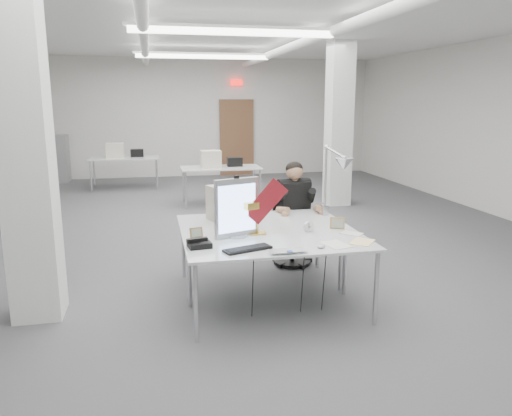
{
  "coord_description": "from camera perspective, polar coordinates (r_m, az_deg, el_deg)",
  "views": [
    {
      "loc": [
        -1.16,
        -6.95,
        2.09
      ],
      "look_at": [
        -0.12,
        -2.0,
        0.99
      ],
      "focal_mm": 35.0,
      "sensor_mm": 36.0,
      "label": 1
    }
  ],
  "objects": [
    {
      "name": "room_shell",
      "position": [
        7.2,
        -2.29,
        9.12
      ],
      "size": [
        10.04,
        14.04,
        3.24
      ],
      "color": "#464749",
      "rests_on": "ground"
    },
    {
      "name": "desk_main",
      "position": [
        4.79,
        2.65,
        -4.05
      ],
      "size": [
        1.8,
        0.9,
        0.02
      ],
      "primitive_type": "cube",
      "color": "silver",
      "rests_on": "room_shell"
    },
    {
      "name": "desk_second",
      "position": [
        5.64,
        0.37,
        -1.54
      ],
      "size": [
        1.8,
        0.9,
        0.02
      ],
      "primitive_type": "cube",
      "color": "silver",
      "rests_on": "room_shell"
    },
    {
      "name": "bg_desk_a",
      "position": [
        10.14,
        -4.04,
        4.6
      ],
      "size": [
        1.6,
        0.8,
        0.02
      ],
      "primitive_type": "cube",
      "color": "silver",
      "rests_on": "room_shell"
    },
    {
      "name": "bg_desk_b",
      "position": [
        12.24,
        -14.84,
        5.55
      ],
      "size": [
        1.6,
        0.8,
        0.02
      ],
      "primitive_type": "cube",
      "color": "silver",
      "rests_on": "room_shell"
    },
    {
      "name": "filing_cabinet",
      "position": [
        13.88,
        -21.57,
        5.26
      ],
      "size": [
        0.45,
        0.55,
        1.2
      ],
      "primitive_type": "cube",
      "color": "gray",
      "rests_on": "room_shell"
    },
    {
      "name": "office_chair",
      "position": [
        6.39,
        4.21,
        -1.84
      ],
      "size": [
        0.6,
        0.6,
        1.07
      ],
      "primitive_type": null,
      "rotation": [
        0.0,
        0.0,
        0.16
      ],
      "color": "black",
      "rests_on": "room_shell"
    },
    {
      "name": "seated_person",
      "position": [
        6.27,
        4.38,
        1.3
      ],
      "size": [
        0.59,
        0.7,
        0.94
      ],
      "primitive_type": null,
      "rotation": [
        0.0,
        0.0,
        0.16
      ],
      "color": "black",
      "rests_on": "office_chair"
    },
    {
      "name": "monitor",
      "position": [
        4.91,
        -2.21,
        0.02
      ],
      "size": [
        0.46,
        0.2,
        0.59
      ],
      "primitive_type": "cube",
      "rotation": [
        0.0,
        0.0,
        0.33
      ],
      "color": "#A5A4A9",
      "rests_on": "desk_main"
    },
    {
      "name": "pennant",
      "position": [
        4.92,
        1.14,
        0.75
      ],
      "size": [
        0.42,
        0.14,
        0.47
      ],
      "primitive_type": "cube",
      "rotation": [
        0.0,
        -0.87,
        -0.3
      ],
      "color": "maroon",
      "rests_on": "monitor"
    },
    {
      "name": "keyboard",
      "position": [
        4.53,
        -0.97,
        -4.71
      ],
      "size": [
        0.47,
        0.29,
        0.02
      ],
      "primitive_type": "cube",
      "rotation": [
        0.0,
        0.0,
        0.33
      ],
      "color": "black",
      "rests_on": "desk_main"
    },
    {
      "name": "laptop",
      "position": [
        4.42,
        3.87,
        -5.15
      ],
      "size": [
        0.35,
        0.24,
        0.03
      ],
      "primitive_type": "imported",
      "rotation": [
        0.0,
        0.0,
        0.04
      ],
      "color": "#B3B3B8",
      "rests_on": "desk_main"
    },
    {
      "name": "mouse",
      "position": [
        4.63,
        7.44,
        -4.39
      ],
      "size": [
        0.08,
        0.06,
        0.03
      ],
      "primitive_type": "ellipsoid",
      "rotation": [
        0.0,
        0.0,
        0.05
      ],
      "color": "#AEAEB2",
      "rests_on": "desk_main"
    },
    {
      "name": "bankers_lamp",
      "position": [
        5.02,
        0.18,
        -1.26
      ],
      "size": [
        0.3,
        0.21,
        0.32
      ],
      "primitive_type": null,
      "rotation": [
        0.0,
        0.0,
        0.38
      ],
      "color": "gold",
      "rests_on": "desk_main"
    },
    {
      "name": "desk_phone",
      "position": [
        4.65,
        -6.49,
        -4.16
      ],
      "size": [
        0.23,
        0.21,
        0.05
      ],
      "primitive_type": "cube",
      "rotation": [
        0.0,
        0.0,
        0.14
      ],
      "color": "black",
      "rests_on": "desk_main"
    },
    {
      "name": "picture_frame_left",
      "position": [
        4.96,
        -6.85,
        -2.8
      ],
      "size": [
        0.14,
        0.07,
        0.1
      ],
      "primitive_type": "cube",
      "rotation": [
        -0.21,
        0.0,
        0.28
      ],
      "color": "olive",
      "rests_on": "desk_main"
    },
    {
      "name": "picture_frame_right",
      "position": [
        5.33,
        9.27,
        -1.71
      ],
      "size": [
        0.16,
        0.09,
        0.12
      ],
      "primitive_type": "cube",
      "rotation": [
        -0.21,
        0.0,
        -0.33
      ],
      "color": "#B2874C",
      "rests_on": "desk_main"
    },
    {
      "name": "desk_clock",
      "position": [
        5.18,
        6.0,
        -2.15
      ],
      "size": [
        0.11,
        0.07,
        0.11
      ],
      "primitive_type": "cylinder",
      "rotation": [
        1.57,
        0.0,
        0.33
      ],
      "color": "silver",
      "rests_on": "desk_main"
    },
    {
      "name": "paper_stack_a",
      "position": [
        4.76,
        9.14,
        -4.14
      ],
      "size": [
        0.26,
        0.32,
        0.01
      ],
      "primitive_type": "cube",
      "rotation": [
        0.0,
        0.0,
        0.23
      ],
      "color": "silver",
      "rests_on": "desk_main"
    },
    {
      "name": "paper_stack_b",
      "position": [
        4.88,
        12.03,
        -3.81
      ],
      "size": [
        0.31,
        0.32,
        0.01
      ],
      "primitive_type": "cube",
      "rotation": [
        0.0,
        0.0,
        -0.69
      ],
      "color": "#FFE098",
      "rests_on": "desk_main"
    },
    {
      "name": "paper_stack_c",
      "position": [
        5.17,
        10.89,
        -2.87
      ],
      "size": [
        0.25,
        0.25,
        0.01
      ],
      "primitive_type": "cube",
      "rotation": [
        0.0,
        0.0,
        -0.81
      ],
      "color": "silver",
      "rests_on": "desk_main"
    },
    {
      "name": "beige_monitor",
      "position": [
        5.62,
        -3.01,
        0.57
      ],
      "size": [
        0.52,
        0.51,
        0.39
      ],
      "primitive_type": "cube",
      "rotation": [
        0.0,
        0.0,
        0.35
      ],
      "color": "#B9AB99",
      "rests_on": "desk_second"
    },
    {
      "name": "architect_lamp",
      "position": [
        5.66,
        8.81,
        2.98
      ],
      "size": [
        0.48,
        0.71,
        0.87
      ],
      "primitive_type": null,
      "rotation": [
        0.0,
        0.0,
        -0.41
      ],
      "color": "silver",
      "rests_on": "desk_second"
    }
  ]
}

